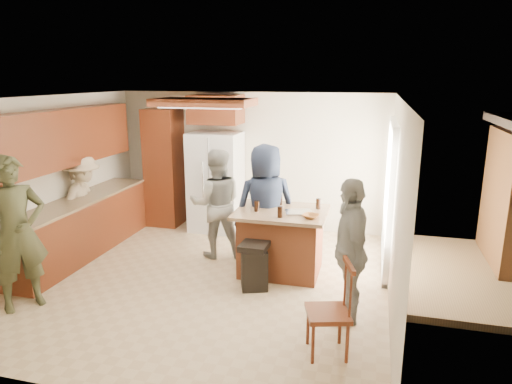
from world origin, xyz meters
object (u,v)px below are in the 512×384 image
(person_behind_right, at_px, (266,206))
(kitchen_island, at_px, (281,241))
(person_counter, at_px, (84,203))
(person_side_right, at_px, (350,251))
(refrigerator, at_px, (216,182))
(person_behind_left, at_px, (217,204))
(person_front_left, at_px, (17,234))
(spindle_chair, at_px, (330,313))
(trash_bin, at_px, (254,265))

(person_behind_right, xyz_separation_m, kitchen_island, (0.28, -0.22, -0.45))
(person_behind_right, distance_m, person_counter, 2.98)
(person_side_right, xyz_separation_m, refrigerator, (-2.56, 2.68, 0.05))
(person_behind_left, xyz_separation_m, kitchen_island, (1.10, -0.36, -0.38))
(person_side_right, bearing_deg, person_front_left, -93.37)
(person_front_left, bearing_deg, kitchen_island, -22.97)
(person_front_left, distance_m, kitchen_island, 3.41)
(refrigerator, bearing_deg, person_side_right, -46.32)
(person_side_right, relative_size, person_counter, 1.08)
(person_behind_right, distance_m, kitchen_island, 0.57)
(kitchen_island, distance_m, spindle_chair, 2.06)
(refrigerator, bearing_deg, person_behind_left, -70.10)
(person_behind_left, distance_m, spindle_chair, 3.01)
(refrigerator, xyz_separation_m, kitchen_island, (1.54, -1.58, -0.43))
(person_behind_right, xyz_separation_m, person_side_right, (1.30, -1.31, -0.07))
(person_behind_left, relative_size, person_behind_right, 0.93)
(person_counter, distance_m, kitchen_island, 3.28)
(person_behind_right, distance_m, refrigerator, 1.86)
(person_front_left, bearing_deg, person_behind_right, -17.09)
(person_front_left, distance_m, spindle_chair, 3.77)
(person_behind_left, height_order, trash_bin, person_behind_left)
(person_behind_left, height_order, spindle_chair, person_behind_left)
(trash_bin, bearing_deg, kitchen_island, 68.15)
(person_behind_left, distance_m, trash_bin, 1.40)
(person_behind_right, bearing_deg, person_behind_left, -38.02)
(spindle_chair, bearing_deg, person_behind_right, 119.39)
(person_side_right, distance_m, kitchen_island, 1.54)
(person_side_right, height_order, refrigerator, refrigerator)
(person_front_left, xyz_separation_m, person_behind_left, (1.75, 2.17, -0.10))
(kitchen_island, bearing_deg, refrigerator, 134.28)
(person_front_left, height_order, refrigerator, person_front_left)
(person_front_left, xyz_separation_m, trash_bin, (2.61, 1.21, -0.63))
(person_behind_left, distance_m, refrigerator, 1.30)
(person_counter, bearing_deg, person_side_right, -111.40)
(person_front_left, distance_m, person_behind_right, 3.27)
(person_side_right, relative_size, trash_bin, 2.69)
(person_counter, distance_m, refrigerator, 2.28)
(person_behind_right, relative_size, person_counter, 1.17)
(person_front_left, relative_size, person_behind_right, 1.03)
(person_front_left, height_order, trash_bin, person_front_left)
(person_front_left, bearing_deg, refrigerator, 13.55)
(person_behind_left, relative_size, person_counter, 1.09)
(person_behind_left, bearing_deg, person_side_right, 124.84)
(person_behind_left, bearing_deg, kitchen_island, 141.20)
(person_behind_left, height_order, kitchen_island, person_behind_left)
(person_side_right, xyz_separation_m, person_counter, (-4.28, 1.18, -0.06))
(person_side_right, distance_m, spindle_chair, 0.87)
(person_front_left, height_order, person_behind_left, person_front_left)
(person_side_right, height_order, spindle_chair, person_side_right)
(person_counter, bearing_deg, kitchen_island, -97.41)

